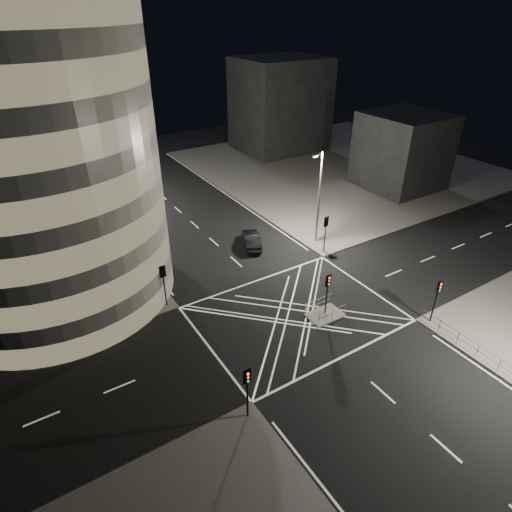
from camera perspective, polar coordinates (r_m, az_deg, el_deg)
ground at (r=36.77m, az=5.21°, el=-7.72°), size 120.00×120.00×0.00m
sidewalk_far_right at (r=71.97m, az=11.08°, el=11.78°), size 42.00×42.00×0.15m
central_island at (r=36.87m, az=9.14°, el=-7.77°), size 3.00×2.00×0.15m
building_right_far at (r=77.95m, az=3.19°, el=19.50°), size 14.00×12.00×15.00m
building_right_near at (r=64.05m, az=18.92°, el=13.14°), size 10.00×10.00×10.00m
building_far_end at (r=82.89m, az=-23.19°, el=18.88°), size 18.00×8.00×18.00m
tree_a at (r=36.99m, az=-16.28°, el=0.58°), size 4.52×4.52×7.43m
tree_b at (r=42.12m, az=-18.83°, el=4.34°), size 4.37×4.37×7.59m
tree_c at (r=47.96m, az=-20.54°, el=5.80°), size 3.89×3.89×6.21m
tree_d at (r=52.91m, az=-22.46°, el=9.62°), size 5.34×5.34×8.68m
tree_e at (r=58.88m, az=-23.52°, el=10.31°), size 3.70×3.70×6.69m
traffic_signal_fl at (r=36.61m, az=-12.25°, el=-2.94°), size 0.55×0.22×4.00m
traffic_signal_nl at (r=26.97m, az=-1.18°, el=-16.74°), size 0.55×0.22×4.00m
traffic_signal_fr at (r=44.44m, az=9.28°, el=3.74°), size 0.55×0.22×4.00m
traffic_signal_nr at (r=36.91m, az=23.01°, el=-4.65°), size 0.55×0.22×4.00m
traffic_signal_island at (r=35.19m, az=9.51°, el=-4.14°), size 0.55×0.22×4.00m
street_lamp_left_near at (r=39.54m, az=-16.27°, el=3.56°), size 1.25×0.25×10.00m
street_lamp_left_far at (r=55.95m, az=-22.02°, el=10.56°), size 1.25×0.25×10.00m
street_lamp_right_far at (r=45.23m, az=8.37°, el=7.98°), size 1.25×0.25×10.00m
railing_near_right at (r=35.90m, az=28.55°, el=-11.81°), size 0.06×11.70×1.10m
railing_island_south at (r=35.97m, az=10.14°, el=-7.72°), size 2.80×0.06×1.10m
railing_island_north at (r=37.01m, az=8.32°, el=-6.29°), size 2.80×0.06×1.10m
sedan at (r=46.08m, az=-0.62°, el=2.21°), size 3.44×5.03×1.57m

